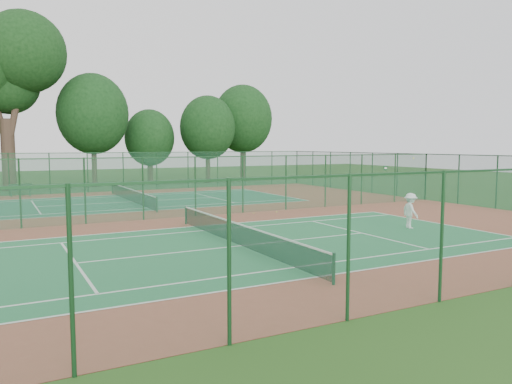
% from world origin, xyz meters
% --- Properties ---
extents(ground, '(120.00, 120.00, 0.00)m').
position_xyz_m(ground, '(0.00, 0.00, 0.00)').
color(ground, '#224916').
rests_on(ground, ground).
extents(red_pad, '(40.00, 36.00, 0.01)m').
position_xyz_m(red_pad, '(0.00, 0.00, 0.01)').
color(red_pad, brown).
rests_on(red_pad, ground).
extents(court_near, '(23.77, 10.97, 0.01)m').
position_xyz_m(court_near, '(0.00, -9.00, 0.01)').
color(court_near, '#216B3B').
rests_on(court_near, red_pad).
extents(court_far, '(23.77, 10.97, 0.01)m').
position_xyz_m(court_far, '(0.00, 9.00, 0.01)').
color(court_far, '#1E5F3F').
rests_on(court_far, red_pad).
extents(fence_north, '(40.00, 0.09, 3.50)m').
position_xyz_m(fence_north, '(0.00, 18.00, 1.76)').
color(fence_north, '#194C32').
rests_on(fence_north, ground).
extents(fence_south, '(40.00, 0.09, 3.50)m').
position_xyz_m(fence_south, '(0.00, -18.00, 1.76)').
color(fence_south, '#1B5136').
rests_on(fence_south, ground).
extents(fence_east, '(0.09, 36.00, 3.50)m').
position_xyz_m(fence_east, '(20.00, 0.00, 1.76)').
color(fence_east, '#17452C').
rests_on(fence_east, ground).
extents(fence_divider, '(40.00, 0.09, 3.50)m').
position_xyz_m(fence_divider, '(0.00, 0.00, 1.76)').
color(fence_divider, '#184928').
rests_on(fence_divider, ground).
extents(tennis_net_near, '(0.10, 12.90, 0.97)m').
position_xyz_m(tennis_net_near, '(0.00, -9.00, 0.54)').
color(tennis_net_near, '#133520').
rests_on(tennis_net_near, ground).
extents(tennis_net_far, '(0.10, 12.90, 0.97)m').
position_xyz_m(tennis_net_far, '(0.00, 9.00, 0.54)').
color(tennis_net_far, '#153A22').
rests_on(tennis_net_far, ground).
extents(player_near, '(0.88, 1.25, 1.76)m').
position_xyz_m(player_near, '(9.43, -9.04, 0.90)').
color(player_near, white).
rests_on(player_near, court_near).
extents(bench, '(1.71, 0.50, 1.05)m').
position_xyz_m(bench, '(-6.93, 16.91, 0.55)').
color(bench, '#12341B').
rests_on(bench, red_pad).
extents(stray_ball_a, '(0.07, 0.07, 0.07)m').
position_xyz_m(stray_ball_a, '(6.51, -0.85, 0.04)').
color(stray_ball_a, '#B9DD33').
rests_on(stray_ball_a, red_pad).
extents(stray_ball_b, '(0.07, 0.07, 0.07)m').
position_xyz_m(stray_ball_b, '(5.04, -0.65, 0.04)').
color(stray_ball_b, gold).
rests_on(stray_ball_b, red_pad).
extents(stray_ball_c, '(0.07, 0.07, 0.07)m').
position_xyz_m(stray_ball_c, '(1.76, -0.97, 0.05)').
color(stray_ball_c, '#CAE034').
rests_on(stray_ball_c, red_pad).
extents(big_tree, '(10.50, 7.68, 16.12)m').
position_xyz_m(big_tree, '(-7.41, 23.36, 11.42)').
color(big_tree, '#38281E').
rests_on(big_tree, ground).
extents(evergreen_row, '(39.00, 5.00, 12.00)m').
position_xyz_m(evergreen_row, '(0.50, 24.25, 0.00)').
color(evergreen_row, black).
rests_on(evergreen_row, ground).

